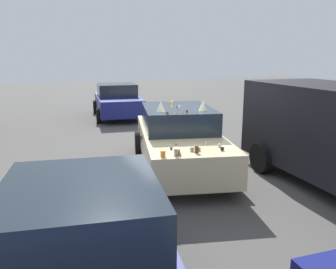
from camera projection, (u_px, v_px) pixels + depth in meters
The scene contains 4 objects.
ground_plane at pixel (179, 169), 8.42m from camera, with size 60.00×60.00×0.00m, color #514F4C.
art_car_decorated at pixel (179, 138), 8.32m from camera, with size 4.84×2.93×1.74m.
parked_sedan_far_right at pixel (83, 258), 3.49m from camera, with size 4.56×2.67×1.41m.
parked_sedan_row_back_center at pixel (117, 101), 15.46m from camera, with size 4.44×2.53×1.50m.
Camera 1 is at (-7.24, 3.45, 2.73)m, focal length 36.28 mm.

